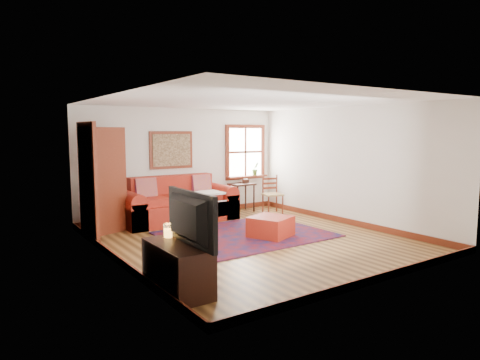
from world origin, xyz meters
TOP-DOWN VIEW (x-y plane):
  - ground at (0.00, 0.00)m, footprint 5.50×5.50m
  - room_envelope at (0.00, 0.02)m, footprint 5.04×5.54m
  - window at (1.78, 2.70)m, footprint 1.18×0.20m
  - doorway at (-2.21, 1.78)m, footprint 0.89×1.08m
  - framed_artwork at (-0.30, 2.71)m, footprint 1.05×0.07m
  - persian_rug at (0.13, 0.38)m, footprint 2.99×2.40m
  - red_leather_sofa at (-0.38, 2.26)m, footprint 2.53×1.04m
  - red_ottoman at (0.41, -0.03)m, footprint 0.89×0.89m
  - side_table at (1.42, 2.40)m, footprint 0.58×0.44m
  - ladder_back_chair at (1.93, 1.85)m, footprint 0.51×0.50m
  - media_cabinet at (-2.24, -1.55)m, footprint 0.49×1.09m
  - television at (-2.22, -1.67)m, footprint 0.15×1.14m
  - candle_hurricane at (-2.19, -1.18)m, footprint 0.12×0.12m

SIDE VIEW (x-z plane):
  - ground at x=0.00m, z-range 0.00..0.00m
  - persian_rug at x=0.13m, z-range 0.00..0.02m
  - red_ottoman at x=0.41m, z-range 0.00..0.39m
  - media_cabinet at x=-2.24m, z-range 0.00..0.60m
  - red_leather_sofa at x=-0.38m, z-range -0.17..0.82m
  - ladder_back_chair at x=1.93m, z-range 0.04..0.95m
  - side_table at x=1.42m, z-range 0.23..0.93m
  - candle_hurricane at x=-2.19m, z-range 0.59..0.77m
  - television at x=-2.22m, z-range 0.60..1.26m
  - doorway at x=-2.21m, z-range 0.00..2.14m
  - window at x=1.78m, z-range 0.62..2.00m
  - framed_artwork at x=-0.30m, z-range 1.13..1.98m
  - room_envelope at x=0.00m, z-range 0.39..2.91m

